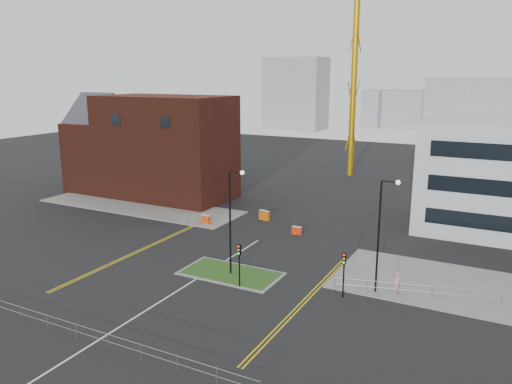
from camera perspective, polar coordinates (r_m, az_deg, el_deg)
ground at (r=38.63m, az=-11.72°, el=-12.67°), size 200.00×200.00×0.00m
pavement_left at (r=66.67m, az=-13.18°, el=-1.58°), size 28.00×8.00×0.12m
pavement_right at (r=43.86m, az=25.14°, el=-10.39°), size 24.00×10.00×0.12m
island_kerb at (r=43.52m, az=-2.91°, el=-9.29°), size 8.60×4.60×0.08m
grass_island at (r=43.51m, az=-2.91°, el=-9.27°), size 8.00×4.00×0.12m
brick_building at (r=71.73m, az=-12.16°, el=5.04°), size 24.20×10.07×14.24m
tower_crane at (r=86.50m, az=15.45°, el=20.23°), size 49.88×19.82×40.61m
streetlamp_island at (r=41.65m, az=-2.73°, el=-2.50°), size 1.46×0.36×9.18m
streetlamp_right_near at (r=39.17m, az=14.19°, el=-3.93°), size 1.46×0.36×9.18m
traffic_light_island at (r=40.03m, az=-1.93°, el=-7.44°), size 0.28×0.33×3.65m
traffic_light_right at (r=38.79m, az=10.02°, el=-8.34°), size 0.28×0.33×3.65m
railing_front at (r=34.41m, az=-18.30°, el=-15.04°), size 24.05×0.05×1.10m
railing_left at (r=58.01m, az=-9.00°, el=-2.90°), size 6.05×0.05×1.10m
railing_right at (r=41.32m, az=22.95°, el=-10.54°), size 19.05×5.05×1.10m
centre_line at (r=40.03m, az=-9.88°, el=-11.62°), size 0.15×30.00×0.01m
yellow_left_a at (r=51.09m, az=-12.51°, el=-6.17°), size 0.12×24.00×0.01m
yellow_left_b at (r=50.90m, az=-12.25°, el=-6.23°), size 0.12×24.00×0.01m
yellow_right_a at (r=38.85m, az=5.36°, el=-12.28°), size 0.12×20.00×0.01m
yellow_right_b at (r=38.75m, az=5.78°, el=-12.36°), size 0.12×20.00×0.01m
skyline_a at (r=159.46m, az=4.57°, el=11.14°), size 18.00×12.00×22.00m
skyline_b at (r=157.32m, az=23.28°, el=9.00°), size 24.00×12.00×16.00m
skyline_d at (r=169.69m, az=17.39°, el=9.02°), size 30.00×12.00×12.00m
pedestrian at (r=40.79m, az=15.84°, el=-10.07°), size 0.78×0.77×1.82m
barrier_left at (r=57.47m, az=-5.77°, el=-3.13°), size 1.32×0.73×1.06m
barrier_mid at (r=58.80m, az=0.95°, el=-2.64°), size 1.43×0.78×1.14m
barrier_right at (r=53.77m, az=4.69°, el=-4.37°), size 1.08×0.46×0.88m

